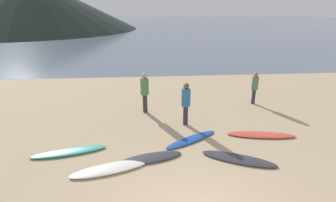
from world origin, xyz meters
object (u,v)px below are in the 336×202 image
at_px(surfboard_5, 261,135).
at_px(person_0, 145,89).
at_px(surfboard_0, 69,152).
at_px(person_1, 186,101).
at_px(surfboard_4, 238,159).
at_px(surfboard_3, 191,139).
at_px(surfboard_1, 111,168).
at_px(person_2, 255,86).
at_px(surfboard_2, 151,158).

distance_m(surfboard_5, person_0, 5.14).
bearing_deg(surfboard_0, person_1, 11.80).
bearing_deg(person_0, surfboard_4, 56.39).
bearing_deg(surfboard_3, surfboard_1, 178.83).
relative_size(surfboard_3, person_2, 1.45).
bearing_deg(surfboard_3, surfboard_0, 155.39).
xyz_separation_m(surfboard_2, surfboard_5, (4.11, 1.24, 0.00)).
height_order(surfboard_3, person_0, person_0).
xyz_separation_m(surfboard_5, person_2, (1.01, 3.33, 0.88)).
relative_size(surfboard_0, person_1, 1.36).
relative_size(surfboard_3, surfboard_5, 0.91).
xyz_separation_m(surfboard_5, person_0, (-4.27, 2.66, 1.03)).
xyz_separation_m(surfboard_1, surfboard_5, (5.30, 1.72, -0.00)).
relative_size(surfboard_2, person_2, 1.30).
distance_m(surfboard_1, person_1, 4.07).
height_order(surfboard_0, surfboard_5, surfboard_0).
xyz_separation_m(surfboard_0, surfboard_2, (2.66, -0.57, -0.00)).
xyz_separation_m(surfboard_3, surfboard_5, (2.64, 0.14, 0.01)).
relative_size(surfboard_2, surfboard_5, 0.82).
height_order(person_1, person_2, person_1).
height_order(surfboard_1, surfboard_3, surfboard_1).
distance_m(surfboard_0, person_0, 4.29).
bearing_deg(surfboard_0, surfboard_1, -48.31).
bearing_deg(surfboard_4, surfboard_5, 73.53).
bearing_deg(surfboard_3, person_1, 58.80).
height_order(surfboard_1, surfboard_5, same).
bearing_deg(person_2, surfboard_0, -173.59).
bearing_deg(person_0, person_1, 69.76).
bearing_deg(surfboard_1, surfboard_0, 127.90).
distance_m(surfboard_2, surfboard_3, 1.84).
bearing_deg(person_1, surfboard_1, -155.52).
distance_m(surfboard_2, surfboard_5, 4.29).
height_order(surfboard_5, person_1, person_1).
bearing_deg(person_1, surfboard_0, -178.94).
bearing_deg(surfboard_1, surfboard_3, 14.17).
xyz_separation_m(surfboard_2, surfboard_3, (1.47, 1.10, -0.00)).
height_order(surfboard_2, person_2, person_2).
xyz_separation_m(surfboard_1, person_1, (2.65, 2.93, 0.99)).
xyz_separation_m(surfboard_4, person_0, (-2.91, 4.18, 1.03)).
bearing_deg(surfboard_1, person_1, 31.42).
relative_size(surfboard_4, person_0, 1.27).
bearing_deg(surfboard_0, surfboard_2, -24.84).
distance_m(surfboard_5, person_2, 3.59).
bearing_deg(surfboard_1, person_2, 22.14).
height_order(surfboard_5, person_0, person_0).
height_order(surfboard_2, surfboard_5, surfboard_5).
relative_size(surfboard_3, person_0, 1.24).
xyz_separation_m(surfboard_2, person_2, (5.11, 4.56, 0.88)).
relative_size(surfboard_0, surfboard_4, 1.02).
bearing_deg(surfboard_5, surfboard_2, -153.98).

